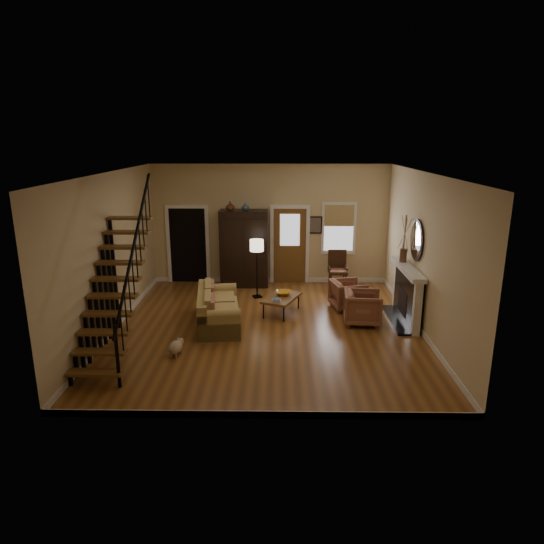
{
  "coord_description": "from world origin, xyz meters",
  "views": [
    {
      "loc": [
        0.25,
        -9.76,
        3.98
      ],
      "look_at": [
        0.1,
        0.4,
        1.15
      ],
      "focal_mm": 32.0,
      "sensor_mm": 36.0,
      "label": 1
    }
  ],
  "objects_px": {
    "coffee_table": "(281,305)",
    "armchair_right": "(348,295)",
    "side_chair": "(338,270)",
    "armchair_left": "(363,308)",
    "floor_lamp": "(257,269)",
    "sofa": "(218,308)",
    "armoire": "(244,248)"
  },
  "relations": [
    {
      "from": "armchair_left",
      "to": "armchair_right",
      "type": "relative_size",
      "value": 1.05
    },
    {
      "from": "armchair_right",
      "to": "armoire",
      "type": "bearing_deg",
      "value": 41.79
    },
    {
      "from": "armchair_right",
      "to": "floor_lamp",
      "type": "relative_size",
      "value": 0.5
    },
    {
      "from": "armoire",
      "to": "sofa",
      "type": "height_order",
      "value": "armoire"
    },
    {
      "from": "coffee_table",
      "to": "armchair_right",
      "type": "relative_size",
      "value": 1.4
    },
    {
      "from": "floor_lamp",
      "to": "side_chair",
      "type": "bearing_deg",
      "value": 21.43
    },
    {
      "from": "sofa",
      "to": "floor_lamp",
      "type": "bearing_deg",
      "value": 60.32
    },
    {
      "from": "armoire",
      "to": "floor_lamp",
      "type": "height_order",
      "value": "armoire"
    },
    {
      "from": "armchair_right",
      "to": "floor_lamp",
      "type": "xyz_separation_m",
      "value": [
        -2.21,
        0.81,
        0.41
      ]
    },
    {
      "from": "armchair_left",
      "to": "side_chair",
      "type": "xyz_separation_m",
      "value": [
        -0.25,
        2.64,
        0.14
      ]
    },
    {
      "from": "coffee_table",
      "to": "armchair_left",
      "type": "distance_m",
      "value": 1.89
    },
    {
      "from": "armchair_right",
      "to": "side_chair",
      "type": "xyz_separation_m",
      "value": [
        -0.06,
        1.66,
        0.16
      ]
    },
    {
      "from": "armoire",
      "to": "sofa",
      "type": "bearing_deg",
      "value": -97.22
    },
    {
      "from": "sofa",
      "to": "floor_lamp",
      "type": "distance_m",
      "value": 2.07
    },
    {
      "from": "sofa",
      "to": "coffee_table",
      "type": "distance_m",
      "value": 1.56
    },
    {
      "from": "armoire",
      "to": "coffee_table",
      "type": "relative_size",
      "value": 1.97
    },
    {
      "from": "armchair_left",
      "to": "floor_lamp",
      "type": "height_order",
      "value": "floor_lamp"
    },
    {
      "from": "armchair_left",
      "to": "sofa",
      "type": "bearing_deg",
      "value": 97.1
    },
    {
      "from": "coffee_table",
      "to": "armchair_right",
      "type": "xyz_separation_m",
      "value": [
        1.59,
        0.38,
        0.14
      ]
    },
    {
      "from": "coffee_table",
      "to": "armchair_left",
      "type": "relative_size",
      "value": 1.33
    },
    {
      "from": "floor_lamp",
      "to": "side_chair",
      "type": "height_order",
      "value": "floor_lamp"
    },
    {
      "from": "armoire",
      "to": "side_chair",
      "type": "bearing_deg",
      "value": -4.48
    },
    {
      "from": "armoire",
      "to": "coffee_table",
      "type": "xyz_separation_m",
      "value": [
        1.01,
        -2.23,
        -0.85
      ]
    },
    {
      "from": "armchair_left",
      "to": "side_chair",
      "type": "height_order",
      "value": "side_chair"
    },
    {
      "from": "floor_lamp",
      "to": "side_chair",
      "type": "relative_size",
      "value": 1.48
    },
    {
      "from": "armoire",
      "to": "armchair_right",
      "type": "xyz_separation_m",
      "value": [
        2.61,
        -1.86,
        -0.7
      ]
    },
    {
      "from": "coffee_table",
      "to": "sofa",
      "type": "bearing_deg",
      "value": -153.19
    },
    {
      "from": "coffee_table",
      "to": "armchair_right",
      "type": "bearing_deg",
      "value": 13.24
    },
    {
      "from": "armoire",
      "to": "armchair_right",
      "type": "bearing_deg",
      "value": -35.49
    },
    {
      "from": "sofa",
      "to": "side_chair",
      "type": "xyz_separation_m",
      "value": [
        2.92,
        2.73,
        0.13
      ]
    },
    {
      "from": "armchair_left",
      "to": "armchair_right",
      "type": "height_order",
      "value": "armchair_left"
    },
    {
      "from": "sofa",
      "to": "armchair_right",
      "type": "bearing_deg",
      "value": 12.21
    }
  ]
}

